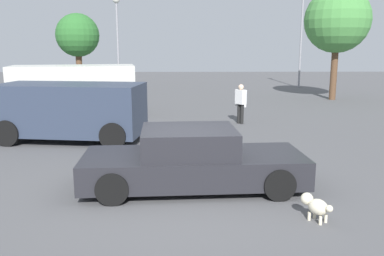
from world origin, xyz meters
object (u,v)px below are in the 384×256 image
object	(u,v)px
pedestrian	(241,101)
light_post_near	(117,28)
light_post_mid	(302,24)
sedan_foreground	(192,161)
dog	(315,205)
suv_dark	(71,110)
van_white	(74,89)

from	to	relation	value
pedestrian	light_post_near	bearing A→B (deg)	-96.51
light_post_mid	sedan_foreground	bearing A→B (deg)	-110.98
sedan_foreground	light_post_mid	size ratio (longest dim) A/B	0.71
sedan_foreground	dog	bearing A→B (deg)	-42.26
suv_dark	pedestrian	bearing A→B (deg)	33.43
dog	van_white	xyz separation A→B (m)	(-7.05, 10.95, 0.90)
dog	suv_dark	size ratio (longest dim) A/B	0.11
sedan_foreground	pedestrian	bearing A→B (deg)	71.43
dog	light_post_mid	world-z (taller)	light_post_mid
sedan_foreground	light_post_near	world-z (taller)	light_post_near
suv_dark	light_post_near	world-z (taller)	light_post_near
van_white	light_post_mid	bearing A→B (deg)	-148.31
dog	van_white	distance (m)	13.06
suv_dark	pedestrian	world-z (taller)	suv_dark
van_white	light_post_near	xyz separation A→B (m)	(0.60, 8.35, 2.92)
sedan_foreground	light_post_mid	world-z (taller)	light_post_mid
sedan_foreground	suv_dark	bearing A→B (deg)	126.73
dog	light_post_near	distance (m)	20.70
dog	pedestrian	xyz separation A→B (m)	(-0.10, 9.00, 0.63)
dog	suv_dark	xyz separation A→B (m)	(-5.87, 6.21, 0.73)
dog	van_white	size ratio (longest dim) A/B	0.10
van_white	light_post_mid	distance (m)	18.12
suv_dark	light_post_mid	world-z (taller)	light_post_mid
suv_dark	dog	bearing A→B (deg)	-38.91
light_post_near	light_post_mid	size ratio (longest dim) A/B	0.89
light_post_near	light_post_mid	world-z (taller)	light_post_mid
dog	van_white	world-z (taller)	van_white
light_post_mid	light_post_near	bearing A→B (deg)	-163.50
dog	sedan_foreground	bearing A→B (deg)	14.73
van_white	light_post_near	size ratio (longest dim) A/B	0.90
light_post_near	sedan_foreground	bearing A→B (deg)	-76.13
van_white	suv_dark	world-z (taller)	van_white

